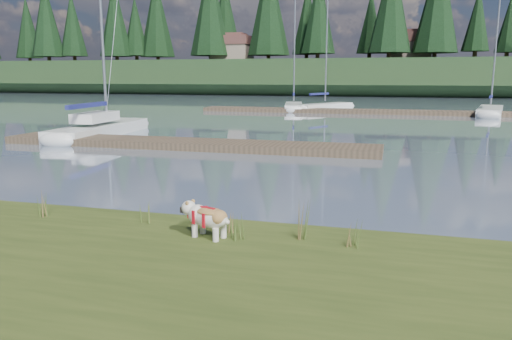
% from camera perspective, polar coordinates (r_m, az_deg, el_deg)
% --- Properties ---
extents(ground, '(200.00, 200.00, 0.00)m').
position_cam_1_polar(ground, '(40.20, 9.38, 6.45)').
color(ground, gray).
rests_on(ground, ground).
extents(ridge, '(200.00, 20.00, 5.00)m').
position_cam_1_polar(ridge, '(82.97, 12.79, 10.22)').
color(ridge, '#1C3118').
rests_on(ridge, ground).
extents(bulldog, '(0.94, 0.54, 0.55)m').
position_cam_1_polar(bulldog, '(8.11, -5.58, -5.30)').
color(bulldog, silver).
rests_on(bulldog, bank).
extents(sailboat_main, '(2.29, 8.59, 12.25)m').
position_cam_1_polar(sailboat_main, '(26.37, -16.71, 4.86)').
color(sailboat_main, white).
rests_on(sailboat_main, ground).
extents(dock_near, '(16.00, 2.00, 0.30)m').
position_cam_1_polar(dock_near, '(20.82, -8.28, 2.98)').
color(dock_near, '#4C3D2C').
rests_on(dock_near, ground).
extents(dock_far, '(26.00, 2.20, 0.30)m').
position_cam_1_polar(dock_far, '(40.02, 12.25, 6.55)').
color(dock_far, '#4C3D2C').
rests_on(dock_far, ground).
extents(sailboat_bg_1, '(2.70, 7.16, 10.59)m').
position_cam_1_polar(sailboat_bg_1, '(43.56, 4.33, 7.32)').
color(sailboat_bg_1, white).
rests_on(sailboat_bg_1, ground).
extents(sailboat_bg_2, '(4.67, 6.55, 10.39)m').
position_cam_1_polar(sailboat_bg_2, '(43.67, 8.39, 7.25)').
color(sailboat_bg_2, white).
rests_on(sailboat_bg_2, ground).
extents(sailboat_bg_3, '(3.11, 8.21, 11.83)m').
position_cam_1_polar(sailboat_bg_3, '(42.36, 25.23, 6.23)').
color(sailboat_bg_3, white).
rests_on(sailboat_bg_3, ground).
extents(weed_0, '(0.17, 0.14, 0.53)m').
position_cam_1_polar(weed_0, '(9.12, -12.36, -4.52)').
color(weed_0, '#475B23').
rests_on(weed_0, bank).
extents(weed_1, '(0.17, 0.14, 0.44)m').
position_cam_1_polar(weed_1, '(8.35, -2.37, -5.94)').
color(weed_1, '#475B23').
rests_on(weed_1, bank).
extents(weed_2, '(0.17, 0.14, 0.69)m').
position_cam_1_polar(weed_2, '(7.98, 5.47, -5.98)').
color(weed_2, '#475B23').
rests_on(weed_2, bank).
extents(weed_3, '(0.17, 0.14, 0.50)m').
position_cam_1_polar(weed_3, '(10.09, -23.24, -3.73)').
color(weed_3, '#475B23').
rests_on(weed_3, bank).
extents(weed_4, '(0.17, 0.14, 0.49)m').
position_cam_1_polar(weed_4, '(7.95, -2.29, -6.67)').
color(weed_4, '#475B23').
rests_on(weed_4, bank).
extents(weed_5, '(0.17, 0.14, 0.57)m').
position_cam_1_polar(weed_5, '(7.82, 11.35, -6.91)').
color(weed_5, '#475B23').
rests_on(weed_5, bank).
extents(mud_lip, '(60.00, 0.50, 0.14)m').
position_cam_1_polar(mud_lip, '(9.77, -11.84, -6.51)').
color(mud_lip, '#33281C').
rests_on(mud_lip, ground).
extents(conifer_0, '(5.72, 5.72, 14.15)m').
position_cam_1_polar(conifer_0, '(97.60, -22.86, 15.68)').
color(conifer_0, '#382619').
rests_on(conifer_0, ridge).
extents(conifer_1, '(4.40, 4.40, 11.30)m').
position_cam_1_polar(conifer_1, '(92.61, -13.61, 15.66)').
color(conifer_1, '#382619').
rests_on(conifer_1, ridge).
extents(conifer_2, '(6.60, 6.60, 16.05)m').
position_cam_1_polar(conifer_2, '(83.89, -5.28, 18.01)').
color(conifer_2, '#382619').
rests_on(conifer_2, ridge).
extents(conifer_3, '(4.84, 4.84, 12.25)m').
position_cam_1_polar(conifer_3, '(83.57, 5.87, 16.77)').
color(conifer_3, '#382619').
rests_on(conifer_3, ridge).
extents(conifer_4, '(6.16, 6.16, 15.10)m').
position_cam_1_polar(conifer_4, '(76.55, 15.20, 18.05)').
color(conifer_4, '#382619').
rests_on(conifer_4, ridge).
extents(conifer_5, '(3.96, 3.96, 10.35)m').
position_cam_1_polar(conifer_5, '(80.95, 23.99, 15.48)').
color(conifer_5, '#382619').
rests_on(conifer_5, ridge).
extents(house_0, '(6.30, 5.30, 4.65)m').
position_cam_1_polar(house_0, '(84.21, -2.74, 13.75)').
color(house_0, gray).
rests_on(house_0, ridge).
extents(house_1, '(6.30, 5.30, 4.65)m').
position_cam_1_polar(house_1, '(80.99, 17.22, 13.41)').
color(house_1, gray).
rests_on(house_1, ridge).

